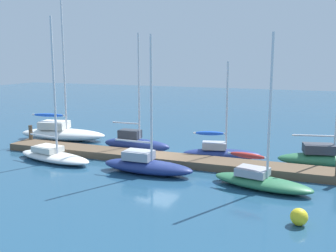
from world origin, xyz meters
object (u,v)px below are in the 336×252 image
object	(u,v)px
sailboat_0	(62,132)
sailboat_6	(327,158)
sailboat_1	(53,154)
mooring_buoy_yellow	(299,217)
sailboat_5	(260,179)
sailboat_3	(146,164)
sailboat_4	(221,152)
sailboat_2	(136,142)

from	to	relation	value
sailboat_0	sailboat_6	bearing A→B (deg)	-10.96
sailboat_1	mooring_buoy_yellow	xyz separation A→B (m)	(15.41, -4.57, -0.09)
mooring_buoy_yellow	sailboat_5	bearing A→B (deg)	118.05
sailboat_3	sailboat_4	size ratio (longest dim) A/B	1.24
sailboat_0	sailboat_2	distance (m)	7.38
sailboat_2	sailboat_3	distance (m)	5.61
sailboat_4	mooring_buoy_yellow	bearing A→B (deg)	-72.05
sailboat_2	sailboat_6	distance (m)	12.77
sailboat_2	sailboat_4	bearing A→B (deg)	-0.39
sailboat_2	mooring_buoy_yellow	distance (m)	14.77
sailboat_3	mooring_buoy_yellow	size ratio (longest dim) A/B	11.21
sailboat_0	sailboat_2	size ratio (longest dim) A/B	1.36
sailboat_1	sailboat_5	xyz separation A→B (m)	(13.27, -0.55, 0.04)
sailboat_1	sailboat_2	size ratio (longest dim) A/B	1.10
sailboat_6	sailboat_4	bearing A→B (deg)	173.52
sailboat_2	sailboat_4	distance (m)	6.22
sailboat_2	sailboat_4	size ratio (longest dim) A/B	1.29
sailboat_2	sailboat_3	size ratio (longest dim) A/B	1.05
sailboat_4	mooring_buoy_yellow	world-z (taller)	sailboat_4
sailboat_0	sailboat_4	world-z (taller)	sailboat_0
sailboat_4	sailboat_1	bearing A→B (deg)	-169.60
sailboat_1	mooring_buoy_yellow	world-z (taller)	sailboat_1
sailboat_6	sailboat_2	bearing A→B (deg)	170.35
sailboat_3	sailboat_6	xyz separation A→B (m)	(9.76, 5.34, 0.04)
sailboat_4	mooring_buoy_yellow	xyz separation A→B (m)	(5.46, -8.96, -0.16)
sailboat_0	sailboat_2	world-z (taller)	sailboat_0
sailboat_0	sailboat_5	size ratio (longest dim) A/B	1.43
sailboat_6	mooring_buoy_yellow	bearing A→B (deg)	-108.71
sailboat_5	mooring_buoy_yellow	distance (m)	4.55
sailboat_6	mooring_buoy_yellow	xyz separation A→B (m)	(-1.07, -9.63, -0.22)
sailboat_3	mooring_buoy_yellow	world-z (taller)	sailboat_3
sailboat_1	sailboat_3	bearing A→B (deg)	8.00
sailboat_1	sailboat_4	bearing A→B (deg)	34.20
sailboat_5	mooring_buoy_yellow	world-z (taller)	sailboat_5
sailboat_6	mooring_buoy_yellow	world-z (taller)	sailboat_6
sailboat_0	mooring_buoy_yellow	xyz separation A→B (m)	(18.95, -10.28, -0.29)
sailboat_0	sailboat_5	distance (m)	17.95
sailboat_6	sailboat_3	bearing A→B (deg)	-163.67
sailboat_3	sailboat_4	xyz separation A→B (m)	(3.23, 4.67, -0.02)
sailboat_1	sailboat_5	bearing A→B (deg)	7.99
sailboat_1	sailboat_5	distance (m)	13.28
sailboat_2	sailboat_0	bearing A→B (deg)	170.42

